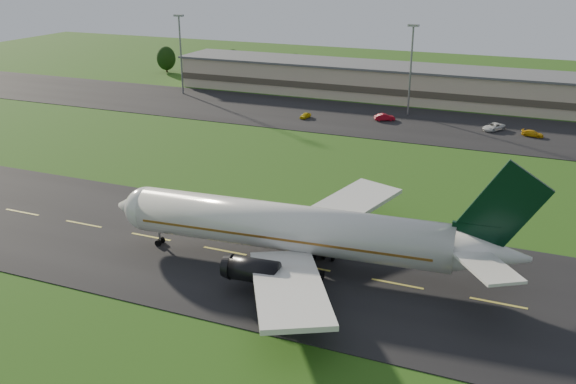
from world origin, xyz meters
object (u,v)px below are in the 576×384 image
at_px(light_mast_west, 180,45).
at_px(service_vehicle_a, 305,116).
at_px(light_mast_centre, 411,59).
at_px(service_vehicle_b, 385,117).
at_px(terminal, 429,85).
at_px(service_vehicle_d, 533,134).
at_px(airliner, 296,230).
at_px(service_vehicle_c, 494,127).

relative_size(light_mast_west, service_vehicle_a, 5.91).
xyz_separation_m(light_mast_centre, service_vehicle_b, (-3.48, -7.53, -11.89)).
distance_m(terminal, service_vehicle_d, 36.33).
distance_m(airliner, service_vehicle_d, 74.87).
height_order(terminal, light_mast_west, light_mast_west).
xyz_separation_m(service_vehicle_a, service_vehicle_c, (40.29, 5.44, 0.17)).
height_order(service_vehicle_b, service_vehicle_d, service_vehicle_b).
bearing_deg(light_mast_west, light_mast_centre, 0.00).
xyz_separation_m(light_mast_west, service_vehicle_b, (56.52, -7.53, -11.89)).
distance_m(light_mast_centre, service_vehicle_c, 24.06).
bearing_deg(airliner, light_mast_centre, 88.76).
relative_size(light_mast_west, service_vehicle_c, 3.75).
height_order(terminal, light_mast_centre, light_mast_centre).
height_order(terminal, service_vehicle_d, terminal).
bearing_deg(service_vehicle_a, terminal, 60.68).
xyz_separation_m(light_mast_west, service_vehicle_a, (39.47, -12.32, -12.05)).
height_order(airliner, service_vehicle_d, airliner).
distance_m(terminal, service_vehicle_a, 36.11).
bearing_deg(light_mast_centre, service_vehicle_d, -17.65).
relative_size(service_vehicle_b, service_vehicle_c, 0.84).
relative_size(light_mast_centre, service_vehicle_c, 3.75).
distance_m(light_mast_centre, service_vehicle_d, 31.36).
relative_size(light_mast_centre, service_vehicle_b, 4.49).
xyz_separation_m(terminal, service_vehicle_c, (18.36, -23.06, -3.14)).
height_order(light_mast_west, service_vehicle_c, light_mast_west).
relative_size(service_vehicle_a, service_vehicle_b, 0.76).
distance_m(airliner, service_vehicle_b, 72.95).
xyz_separation_m(terminal, service_vehicle_b, (-4.88, -23.72, -3.14)).
xyz_separation_m(light_mast_west, service_vehicle_d, (87.60, -8.78, -12.02)).
bearing_deg(airliner, light_mast_west, 124.40).
xyz_separation_m(service_vehicle_b, service_vehicle_d, (31.08, -1.25, -0.13)).
height_order(light_mast_west, light_mast_centre, same).
height_order(terminal, service_vehicle_c, terminal).
bearing_deg(airliner, terminal, 87.37).
relative_size(airliner, service_vehicle_b, 11.31).
bearing_deg(service_vehicle_d, service_vehicle_c, 86.92).
relative_size(terminal, service_vehicle_d, 33.86).
bearing_deg(light_mast_centre, light_mast_west, 180.00).
bearing_deg(service_vehicle_d, airliner, 172.71).
bearing_deg(service_vehicle_a, light_mast_west, 170.93).
bearing_deg(terminal, light_mast_west, -165.24).
bearing_deg(light_mast_west, service_vehicle_d, -5.72).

